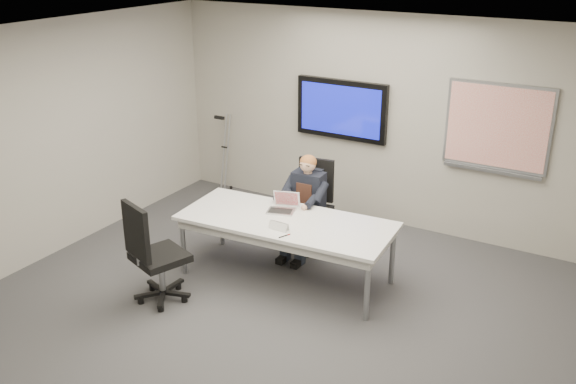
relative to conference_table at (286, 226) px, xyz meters
The scene contains 14 objects.
floor 1.15m from the conference_table, 79.02° to the right, with size 6.00×6.00×0.02m, color #3B3B3E.
ceiling 2.35m from the conference_table, 79.02° to the right, with size 6.00×6.00×0.02m, color silver.
wall_back 2.21m from the conference_table, 85.00° to the left, with size 6.00×0.02×2.80m, color #A9A598.
wall_left 3.06m from the conference_table, 161.71° to the right, with size 0.02×6.00×2.80m, color #A9A598.
conference_table is the anchor object (origin of this frame).
tv_display 2.21m from the conference_table, 99.00° to the left, with size 1.30×0.09×0.80m.
whiteboard 2.81m from the conference_table, 49.66° to the left, with size 1.25×0.08×1.10m.
office_chair_far 0.92m from the conference_table, 99.53° to the left, with size 0.61×0.61×1.12m.
office_chair_near 1.49m from the conference_table, 130.13° to the right, with size 0.71×0.71×1.17m.
seated_person 0.64m from the conference_table, 102.62° to the left, with size 0.40×0.68×1.25m.
crutch 2.86m from the conference_table, 139.10° to the left, with size 0.17×0.31×1.25m, color #B5B8BD, non-canonical shape.
laptop 0.30m from the conference_table, 127.74° to the left, with size 0.35×0.37×0.22m.
name_tent 0.30m from the conference_table, 76.37° to the right, with size 0.23×0.06×0.09m, color white, non-canonical shape.
pen 0.44m from the conference_table, 61.97° to the right, with size 0.01×0.01×0.15m, color black.
Camera 1 is at (3.10, -4.67, 3.67)m, focal length 40.00 mm.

